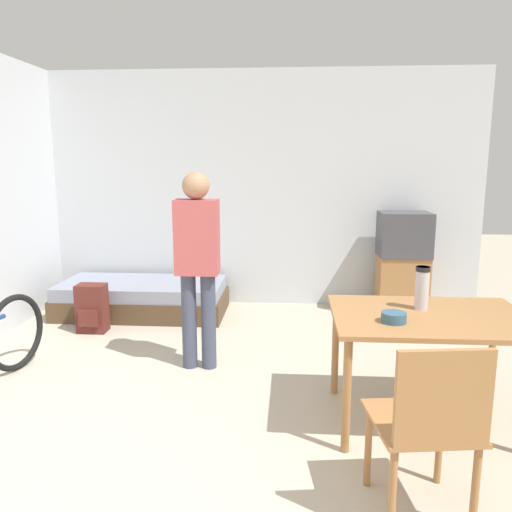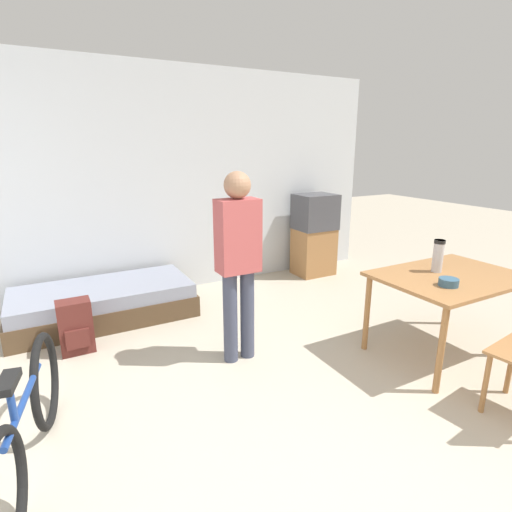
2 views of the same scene
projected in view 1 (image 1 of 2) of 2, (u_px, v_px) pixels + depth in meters
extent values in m
cube|color=silver|center=(243.00, 190.00, 5.81)|extent=(5.48, 0.06, 2.70)
cube|color=#4C3823|center=(143.00, 304.00, 5.58)|extent=(1.83, 0.87, 0.22)
cube|color=gray|center=(143.00, 288.00, 5.54)|extent=(1.77, 0.85, 0.14)
cube|color=#9E6B3D|center=(401.00, 285.00, 5.52)|extent=(0.53, 0.41, 0.66)
cube|color=#424247|center=(404.00, 234.00, 5.42)|extent=(0.54, 0.44, 0.48)
cube|color=black|center=(409.00, 237.00, 5.21)|extent=(0.44, 0.01, 0.38)
cube|color=#9E6B3D|center=(431.00, 317.00, 3.14)|extent=(1.22, 0.88, 0.03)
cylinder|color=#9E6B3D|center=(347.00, 396.00, 2.87)|extent=(0.05, 0.05, 0.70)
cylinder|color=#9E6B3D|center=(335.00, 348.00, 3.61)|extent=(0.05, 0.05, 0.70)
cylinder|color=#9E6B3D|center=(492.00, 352.00, 3.54)|extent=(0.05, 0.05, 0.70)
cube|color=#9E6B3D|center=(421.00, 422.00, 2.37)|extent=(0.52, 0.52, 0.02)
cube|color=#9E6B3D|center=(444.00, 398.00, 2.12)|extent=(0.42, 0.09, 0.44)
cylinder|color=#9E6B3D|center=(440.00, 443.00, 2.61)|extent=(0.04, 0.04, 0.45)
cylinder|color=#9E6B3D|center=(368.00, 446.00, 2.59)|extent=(0.04, 0.04, 0.45)
cylinder|color=#9E6B3D|center=(475.00, 490.00, 2.24)|extent=(0.04, 0.04, 0.45)
cylinder|color=#9E6B3D|center=(392.00, 494.00, 2.22)|extent=(0.04, 0.04, 0.45)
torus|color=black|center=(16.00, 332.00, 4.04)|extent=(0.17, 0.62, 0.63)
cylinder|color=#3D4256|center=(189.00, 321.00, 4.07)|extent=(0.12, 0.12, 0.79)
cylinder|color=#3D4256|center=(209.00, 321.00, 4.06)|extent=(0.12, 0.12, 0.79)
cube|color=#B24C4C|center=(197.00, 237.00, 3.94)|extent=(0.34, 0.20, 0.59)
sphere|color=#A87A5B|center=(196.00, 186.00, 3.86)|extent=(0.21, 0.21, 0.21)
cylinder|color=#B7B7BC|center=(422.00, 288.00, 3.23)|extent=(0.09, 0.09, 0.28)
cylinder|color=black|center=(423.00, 269.00, 3.20)|extent=(0.09, 0.09, 0.03)
cylinder|color=#335670|center=(394.00, 317.00, 2.98)|extent=(0.15, 0.15, 0.06)
cube|color=#56231E|center=(92.00, 308.00, 4.96)|extent=(0.28, 0.19, 0.48)
cube|color=#56231E|center=(88.00, 318.00, 4.87)|extent=(0.20, 0.03, 0.17)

